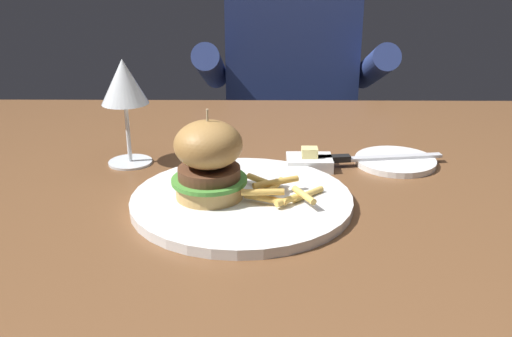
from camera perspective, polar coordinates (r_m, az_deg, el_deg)
The scene contains 9 objects.
dining_table at distance 0.98m, azimuth 1.73°, elevation -4.34°, with size 1.43×0.91×0.74m.
main_plate at distance 0.81m, azimuth -1.44°, elevation -3.20°, with size 0.31×0.31×0.01m, color white.
burger_sandwich at distance 0.79m, azimuth -4.75°, elevation 0.89°, with size 0.11×0.11×0.13m.
fries_pile at distance 0.80m, azimuth 2.25°, elevation -2.18°, with size 0.12×0.10×0.02m.
wine_glass at distance 0.96m, azimuth -13.06°, elevation 8.04°, with size 0.08×0.08×0.18m.
bread_plate at distance 0.99m, azimuth 13.75°, elevation 0.71°, with size 0.14×0.14×0.01m, color white.
table_knife at distance 0.97m, azimuth 11.00°, elevation 1.05°, with size 0.22×0.05×0.01m.
butter_dish at distance 0.95m, azimuth 5.34°, elevation 0.72°, with size 0.08×0.06×0.04m.
diner_person at distance 1.70m, azimuth 3.35°, elevation 3.35°, with size 0.51×0.36×1.18m.
Camera 1 is at (-0.02, -0.88, 1.08)m, focal length 40.00 mm.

